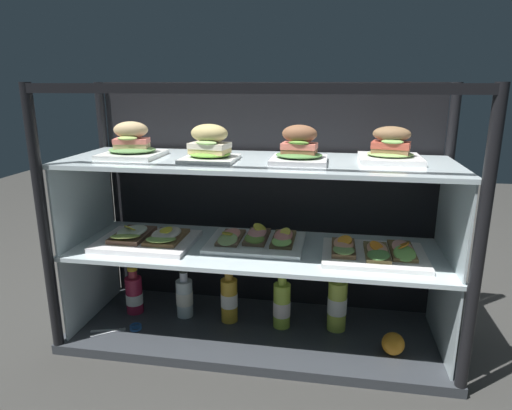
{
  "coord_description": "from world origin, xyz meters",
  "views": [
    {
      "loc": [
        0.26,
        -1.47,
        0.92
      ],
      "look_at": [
        0.0,
        0.0,
        0.51
      ],
      "focal_mm": 31.5,
      "sensor_mm": 36.0,
      "label": 1
    }
  ],
  "objects_px": {
    "open_sandwich_tray_far_right": "(257,240)",
    "juice_bottle_front_middle": "(229,298)",
    "kitchen_scissors": "(129,328)",
    "plated_roll_sandwich_far_right": "(132,145)",
    "juice_bottle_front_fourth": "(282,305)",
    "juice_bottle_front_right_end": "(185,297)",
    "plated_roll_sandwich_near_left_corner": "(299,149)",
    "open_sandwich_tray_center": "(148,238)",
    "plated_roll_sandwich_mid_left": "(210,146)",
    "juice_bottle_near_post": "(134,294)",
    "open_sandwich_tray_near_right_corner": "(374,252)",
    "plated_roll_sandwich_far_left": "(391,149)",
    "juice_bottle_tucked_behind": "(337,304)",
    "orange_fruit_beside_bottles": "(393,344)"
  },
  "relations": [
    {
      "from": "plated_roll_sandwich_near_left_corner",
      "to": "kitchen_scissors",
      "type": "height_order",
      "value": "plated_roll_sandwich_near_left_corner"
    },
    {
      "from": "juice_bottle_front_fourth",
      "to": "kitchen_scissors",
      "type": "bearing_deg",
      "value": -167.85
    },
    {
      "from": "open_sandwich_tray_far_right",
      "to": "juice_bottle_tucked_behind",
      "type": "height_order",
      "value": "open_sandwich_tray_far_right"
    },
    {
      "from": "kitchen_scissors",
      "to": "plated_roll_sandwich_mid_left",
      "type": "bearing_deg",
      "value": 8.37
    },
    {
      "from": "plated_roll_sandwich_far_right",
      "to": "open_sandwich_tray_center",
      "type": "height_order",
      "value": "plated_roll_sandwich_far_right"
    },
    {
      "from": "open_sandwich_tray_far_right",
      "to": "juice_bottle_front_middle",
      "type": "xyz_separation_m",
      "value": [
        -0.11,
        0.01,
        -0.25
      ]
    },
    {
      "from": "plated_roll_sandwich_mid_left",
      "to": "juice_bottle_front_fourth",
      "type": "height_order",
      "value": "plated_roll_sandwich_mid_left"
    },
    {
      "from": "plated_roll_sandwich_near_left_corner",
      "to": "plated_roll_sandwich_far_right",
      "type": "bearing_deg",
      "value": 178.43
    },
    {
      "from": "plated_roll_sandwich_far_left",
      "to": "kitchen_scissors",
      "type": "height_order",
      "value": "plated_roll_sandwich_far_left"
    },
    {
      "from": "open_sandwich_tray_far_right",
      "to": "plated_roll_sandwich_mid_left",
      "type": "bearing_deg",
      "value": -153.31
    },
    {
      "from": "open_sandwich_tray_center",
      "to": "open_sandwich_tray_far_right",
      "type": "height_order",
      "value": "open_sandwich_tray_center"
    },
    {
      "from": "open_sandwich_tray_far_right",
      "to": "kitchen_scissors",
      "type": "bearing_deg",
      "value": -165.45
    },
    {
      "from": "plated_roll_sandwich_far_left",
      "to": "juice_bottle_near_post",
      "type": "distance_m",
      "value": 1.11
    },
    {
      "from": "plated_roll_sandwich_far_left",
      "to": "juice_bottle_tucked_behind",
      "type": "bearing_deg",
      "value": -179.52
    },
    {
      "from": "open_sandwich_tray_far_right",
      "to": "juice_bottle_front_right_end",
      "type": "bearing_deg",
      "value": 177.0
    },
    {
      "from": "open_sandwich_tray_center",
      "to": "juice_bottle_near_post",
      "type": "relative_size",
      "value": 1.75
    },
    {
      "from": "open_sandwich_tray_far_right",
      "to": "open_sandwich_tray_near_right_corner",
      "type": "bearing_deg",
      "value": -7.85
    },
    {
      "from": "juice_bottle_front_middle",
      "to": "kitchen_scissors",
      "type": "height_order",
      "value": "juice_bottle_front_middle"
    },
    {
      "from": "plated_roll_sandwich_far_right",
      "to": "plated_roll_sandwich_near_left_corner",
      "type": "xyz_separation_m",
      "value": [
        0.58,
        -0.02,
        0.0
      ]
    },
    {
      "from": "open_sandwich_tray_center",
      "to": "open_sandwich_tray_far_right",
      "type": "xyz_separation_m",
      "value": [
        0.39,
        0.06,
        -0.0
      ]
    },
    {
      "from": "plated_roll_sandwich_far_right",
      "to": "open_sandwich_tray_center",
      "type": "bearing_deg",
      "value": -21.15
    },
    {
      "from": "open_sandwich_tray_near_right_corner",
      "to": "juice_bottle_front_right_end",
      "type": "distance_m",
      "value": 0.74
    },
    {
      "from": "juice_bottle_front_middle",
      "to": "open_sandwich_tray_near_right_corner",
      "type": "bearing_deg",
      "value": -7.02
    },
    {
      "from": "juice_bottle_front_middle",
      "to": "plated_roll_sandwich_mid_left",
      "type": "bearing_deg",
      "value": -115.25
    },
    {
      "from": "plated_roll_sandwich_near_left_corner",
      "to": "kitchen_scissors",
      "type": "distance_m",
      "value": 0.91
    },
    {
      "from": "plated_roll_sandwich_near_left_corner",
      "to": "kitchen_scissors",
      "type": "xyz_separation_m",
      "value": [
        -0.61,
        -0.06,
        -0.67
      ]
    },
    {
      "from": "juice_bottle_front_middle",
      "to": "kitchen_scissors",
      "type": "xyz_separation_m",
      "value": [
        -0.35,
        -0.13,
        -0.09
      ]
    },
    {
      "from": "open_sandwich_tray_center",
      "to": "juice_bottle_near_post",
      "type": "height_order",
      "value": "open_sandwich_tray_center"
    },
    {
      "from": "juice_bottle_front_right_end",
      "to": "juice_bottle_near_post",
      "type": "bearing_deg",
      "value": -178.03
    },
    {
      "from": "open_sandwich_tray_far_right",
      "to": "juice_bottle_front_middle",
      "type": "relative_size",
      "value": 1.49
    },
    {
      "from": "plated_roll_sandwich_near_left_corner",
      "to": "open_sandwich_tray_center",
      "type": "bearing_deg",
      "value": -179.97
    },
    {
      "from": "juice_bottle_front_right_end",
      "to": "plated_roll_sandwich_mid_left",
      "type": "bearing_deg",
      "value": -31.83
    },
    {
      "from": "plated_roll_sandwich_far_left",
      "to": "juice_bottle_near_post",
      "type": "relative_size",
      "value": 1.03
    },
    {
      "from": "plated_roll_sandwich_far_right",
      "to": "juice_bottle_front_fourth",
      "type": "height_order",
      "value": "plated_roll_sandwich_far_right"
    },
    {
      "from": "plated_roll_sandwich_mid_left",
      "to": "juice_bottle_front_middle",
      "type": "distance_m",
      "value": 0.6
    },
    {
      "from": "open_sandwich_tray_near_right_corner",
      "to": "juice_bottle_tucked_behind",
      "type": "xyz_separation_m",
      "value": [
        -0.11,
        0.07,
        -0.24
      ]
    },
    {
      "from": "plated_roll_sandwich_near_left_corner",
      "to": "open_sandwich_tray_center",
      "type": "height_order",
      "value": "plated_roll_sandwich_near_left_corner"
    },
    {
      "from": "plated_roll_sandwich_far_right",
      "to": "plated_roll_sandwich_mid_left",
      "type": "distance_m",
      "value": 0.29
    },
    {
      "from": "plated_roll_sandwich_far_right",
      "to": "juice_bottle_near_post",
      "type": "bearing_deg",
      "value": 139.89
    },
    {
      "from": "open_sandwich_tray_near_right_corner",
      "to": "juice_bottle_near_post",
      "type": "bearing_deg",
      "value": 175.93
    },
    {
      "from": "juice_bottle_front_middle",
      "to": "plated_roll_sandwich_near_left_corner",
      "type": "bearing_deg",
      "value": -14.35
    },
    {
      "from": "open_sandwich_tray_far_right",
      "to": "juice_bottle_near_post",
      "type": "xyz_separation_m",
      "value": [
        -0.49,
        0.01,
        -0.26
      ]
    },
    {
      "from": "plated_roll_sandwich_mid_left",
      "to": "juice_bottle_front_middle",
      "type": "bearing_deg",
      "value": 64.75
    },
    {
      "from": "plated_roll_sandwich_far_left",
      "to": "juice_bottle_front_fourth",
      "type": "relative_size",
      "value": 0.91
    },
    {
      "from": "plated_roll_sandwich_far_left",
      "to": "open_sandwich_tray_near_right_corner",
      "type": "distance_m",
      "value": 0.34
    },
    {
      "from": "plated_roll_sandwich_mid_left",
      "to": "juice_bottle_front_fourth",
      "type": "relative_size",
      "value": 0.81
    },
    {
      "from": "juice_bottle_tucked_behind",
      "to": "orange_fruit_beside_bottles",
      "type": "distance_m",
      "value": 0.24
    },
    {
      "from": "juice_bottle_near_post",
      "to": "orange_fruit_beside_bottles",
      "type": "xyz_separation_m",
      "value": [
        0.98,
        -0.12,
        -0.04
      ]
    },
    {
      "from": "juice_bottle_front_right_end",
      "to": "kitchen_scissors",
      "type": "distance_m",
      "value": 0.23
    },
    {
      "from": "plated_roll_sandwich_mid_left",
      "to": "orange_fruit_beside_bottles",
      "type": "distance_m",
      "value": 0.9
    }
  ]
}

